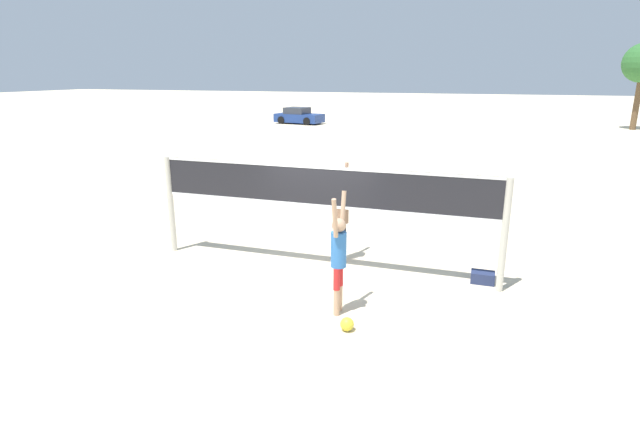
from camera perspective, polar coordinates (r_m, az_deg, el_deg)
name	(u,v)px	position (r m, az deg, el deg)	size (l,w,h in m)	color
ground_plane	(320,268)	(11.25, 0.00, -6.28)	(200.00, 200.00, 0.00)	beige
volleyball_net	(320,198)	(10.74, 0.00, 1.76)	(7.72, 0.14, 2.33)	beige
player_spiker	(339,252)	(8.83, 2.14, -4.42)	(0.28, 0.72, 2.22)	tan
player_blocker	(343,211)	(11.35, 2.59, 0.32)	(0.28, 0.72, 2.27)	#8C664C
volleyball	(347,324)	(8.67, 3.11, -12.52)	(0.24, 0.24, 0.24)	yellow
gear_bag	(483,277)	(11.01, 18.09, -6.95)	(0.48, 0.32, 0.24)	navy
parked_car_near	(299,116)	(43.66, -2.45, 11.03)	(4.29, 2.49, 1.37)	navy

